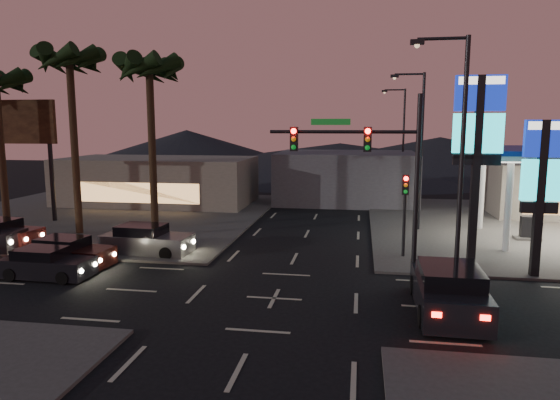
% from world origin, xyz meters
% --- Properties ---
extents(ground, '(140.00, 140.00, 0.00)m').
position_xyz_m(ground, '(0.00, 0.00, 0.00)').
color(ground, black).
rests_on(ground, ground).
extents(corner_lot_ne, '(24.00, 24.00, 0.12)m').
position_xyz_m(corner_lot_ne, '(16.00, 16.00, 0.06)').
color(corner_lot_ne, '#47443F').
rests_on(corner_lot_ne, ground).
extents(corner_lot_nw, '(24.00, 24.00, 0.12)m').
position_xyz_m(corner_lot_nw, '(-16.00, 16.00, 0.06)').
color(corner_lot_nw, '#47443F').
rests_on(corner_lot_nw, ground).
extents(pylon_sign_tall, '(2.20, 0.35, 9.00)m').
position_xyz_m(pylon_sign_tall, '(8.50, 5.50, 6.39)').
color(pylon_sign_tall, black).
rests_on(pylon_sign_tall, ground).
extents(pylon_sign_short, '(1.60, 0.35, 7.00)m').
position_xyz_m(pylon_sign_short, '(11.00, 4.50, 4.66)').
color(pylon_sign_short, black).
rests_on(pylon_sign_short, ground).
extents(traffic_signal_mast, '(6.10, 0.39, 8.00)m').
position_xyz_m(traffic_signal_mast, '(3.76, 1.99, 5.23)').
color(traffic_signal_mast, black).
rests_on(traffic_signal_mast, ground).
extents(pedestal_signal, '(0.32, 0.39, 4.30)m').
position_xyz_m(pedestal_signal, '(5.50, 6.98, 2.92)').
color(pedestal_signal, black).
rests_on(pedestal_signal, ground).
extents(streetlight_near, '(2.14, 0.25, 10.00)m').
position_xyz_m(streetlight_near, '(6.79, 1.00, 5.72)').
color(streetlight_near, black).
rests_on(streetlight_near, ground).
extents(streetlight_mid, '(2.14, 0.25, 10.00)m').
position_xyz_m(streetlight_mid, '(6.79, 14.00, 5.72)').
color(streetlight_mid, black).
rests_on(streetlight_mid, ground).
extents(streetlight_far, '(2.14, 0.25, 10.00)m').
position_xyz_m(streetlight_far, '(6.79, 28.00, 5.72)').
color(streetlight_far, black).
rests_on(streetlight_far, ground).
extents(palm_a, '(4.41, 4.41, 10.86)m').
position_xyz_m(palm_a, '(-9.00, 9.50, 9.43)').
color(palm_a, black).
rests_on(palm_a, ground).
extents(palm_b, '(4.41, 4.41, 11.46)m').
position_xyz_m(palm_b, '(-14.00, 9.50, 9.97)').
color(palm_b, black).
rests_on(palm_b, ground).
extents(billboard, '(6.00, 0.30, 8.50)m').
position_xyz_m(billboard, '(-20.50, 13.00, 6.33)').
color(billboard, black).
rests_on(billboard, ground).
extents(building_far_west, '(16.00, 8.00, 4.00)m').
position_xyz_m(building_far_west, '(-14.00, 22.00, 2.00)').
color(building_far_west, '#726B5B').
rests_on(building_far_west, ground).
extents(building_far_mid, '(12.00, 9.00, 4.40)m').
position_xyz_m(building_far_mid, '(2.00, 26.00, 2.20)').
color(building_far_mid, '#4C4C51').
rests_on(building_far_mid, ground).
extents(hill_left, '(40.00, 40.00, 6.00)m').
position_xyz_m(hill_left, '(-25.00, 60.00, 3.00)').
color(hill_left, black).
rests_on(hill_left, ground).
extents(hill_right, '(50.00, 50.00, 5.00)m').
position_xyz_m(hill_right, '(15.00, 60.00, 2.50)').
color(hill_right, black).
rests_on(hill_right, ground).
extents(hill_center, '(60.00, 60.00, 4.00)m').
position_xyz_m(hill_center, '(0.00, 60.00, 2.00)').
color(hill_center, black).
rests_on(hill_center, ground).
extents(car_lane_a_front, '(4.18, 1.84, 1.35)m').
position_xyz_m(car_lane_a_front, '(-10.56, 1.07, 0.62)').
color(car_lane_a_front, black).
rests_on(car_lane_a_front, ground).
extents(car_lane_a_mid, '(4.47, 2.14, 1.42)m').
position_xyz_m(car_lane_a_mid, '(-10.65, 2.87, 0.66)').
color(car_lane_a_mid, black).
rests_on(car_lane_a_mid, ground).
extents(car_lane_b_front, '(4.89, 2.28, 1.56)m').
position_xyz_m(car_lane_b_front, '(-7.87, 5.70, 0.72)').
color(car_lane_b_front, '#58585A').
rests_on(car_lane_b_front, ground).
extents(car_lane_b_rear, '(4.74, 2.35, 1.50)m').
position_xyz_m(car_lane_b_rear, '(-16.86, 6.18, 0.70)').
color(car_lane_b_rear, '#330F0E').
rests_on(car_lane_b_rear, ground).
extents(suv_station, '(2.41, 5.41, 1.79)m').
position_xyz_m(suv_station, '(6.50, -0.40, 0.83)').
color(suv_station, black).
rests_on(suv_station, ground).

